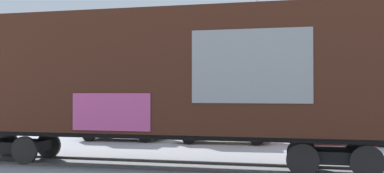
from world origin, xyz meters
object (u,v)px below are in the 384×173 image
Objects in this scene: parked_car_black at (122,122)px; parked_car_tan at (222,124)px; flagpole at (258,31)px; freight_car at (160,75)px; parked_car_red at (341,125)px.

parked_car_black is 4.98m from parked_car_tan.
flagpole is 8.89m from parked_car_black.
flagpole is (3.00, 10.46, 2.83)m from freight_car.
parked_car_black reaches higher than parked_car_red.
parked_car_red is (6.76, 7.03, -2.04)m from freight_car.
freight_car reaches higher than parked_car_black.
flagpole is at bearing 73.98° from freight_car.
parked_car_tan is 0.93× the size of parked_car_red.
freight_car is 3.38× the size of parked_car_tan.
parked_car_black is 0.94× the size of parked_car_tan.
freight_car is 3.16× the size of parked_car_red.
parked_car_tan is 5.42m from parked_car_red.
parked_car_tan is (-1.64, -3.80, -4.88)m from flagpole.
parked_car_tan is at bearing 78.46° from freight_car.
freight_car is 7.09m from parked_car_tan.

